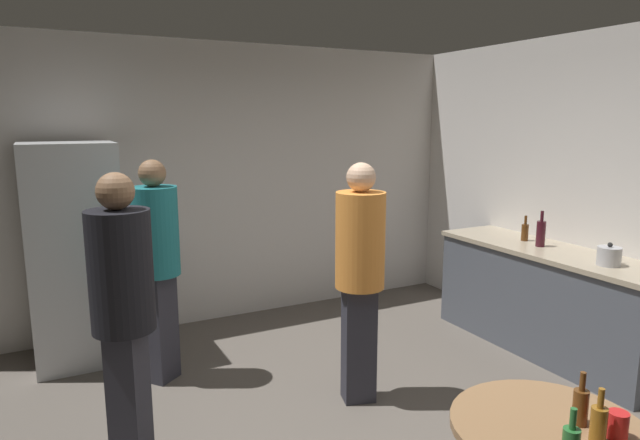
# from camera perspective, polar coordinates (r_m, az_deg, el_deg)

# --- Properties ---
(wall_back) EXTENTS (5.32, 0.06, 2.70)m
(wall_back) POSITION_cam_1_polar(r_m,az_deg,el_deg) (5.44, -10.96, 3.62)
(wall_back) COLOR silver
(wall_back) RESTS_ON ground_plane
(refrigerator) EXTENTS (0.70, 0.68, 1.80)m
(refrigerator) POSITION_cam_1_polar(r_m,az_deg,el_deg) (4.88, -24.14, -3.25)
(refrigerator) COLOR silver
(refrigerator) RESTS_ON ground_plane
(kitchen_counter) EXTENTS (0.64, 2.07, 0.90)m
(kitchen_counter) POSITION_cam_1_polar(r_m,az_deg,el_deg) (5.13, 22.59, -7.70)
(kitchen_counter) COLOR #4C515B
(kitchen_counter) RESTS_ON ground_plane
(kettle) EXTENTS (0.24, 0.17, 0.18)m
(kettle) POSITION_cam_1_polar(r_m,az_deg,el_deg) (4.63, 27.88, -3.33)
(kettle) COLOR #B2B2B7
(kettle) RESTS_ON kitchen_counter
(wine_bottle_on_counter) EXTENTS (0.08, 0.08, 0.31)m
(wine_bottle_on_counter) POSITION_cam_1_polar(r_m,az_deg,el_deg) (5.06, 21.99, -1.26)
(wine_bottle_on_counter) COLOR #3F141E
(wine_bottle_on_counter) RESTS_ON kitchen_counter
(beer_bottle_on_counter) EXTENTS (0.06, 0.06, 0.23)m
(beer_bottle_on_counter) POSITION_cam_1_polar(r_m,az_deg,el_deg) (5.25, 20.54, -1.14)
(beer_bottle_on_counter) COLOR #593314
(beer_bottle_on_counter) RESTS_ON kitchen_counter
(beer_bottle_amber) EXTENTS (0.06, 0.06, 0.23)m
(beer_bottle_amber) POSITION_cam_1_polar(r_m,az_deg,el_deg) (2.50, 26.99, -18.37)
(beer_bottle_amber) COLOR #8C5919
(beer_bottle_amber) RESTS_ON foreground_table
(beer_bottle_brown) EXTENTS (0.06, 0.06, 0.23)m
(beer_bottle_brown) POSITION_cam_1_polar(r_m,az_deg,el_deg) (2.61, 25.47, -17.03)
(beer_bottle_brown) COLOR #593314
(beer_bottle_brown) RESTS_ON foreground_table
(plastic_cup_red) EXTENTS (0.08, 0.08, 0.11)m
(plastic_cup_red) POSITION_cam_1_polar(r_m,az_deg,el_deg) (2.58, 28.55, -18.24)
(plastic_cup_red) COLOR red
(plastic_cup_red) RESTS_ON foreground_table
(person_in_orange_shirt) EXTENTS (0.42, 0.42, 1.70)m
(person_in_orange_shirt) POSITION_cam_1_polar(r_m,az_deg,el_deg) (3.78, 4.18, -4.69)
(person_in_orange_shirt) COLOR #2D2D38
(person_in_orange_shirt) RESTS_ON ground_plane
(person_in_black_shirt) EXTENTS (0.47, 0.47, 1.71)m
(person_in_black_shirt) POSITION_cam_1_polar(r_m,az_deg,el_deg) (3.19, -19.83, -8.03)
(person_in_black_shirt) COLOR #2D2D38
(person_in_black_shirt) RESTS_ON ground_plane
(person_in_teal_shirt) EXTENTS (0.48, 0.48, 1.69)m
(person_in_teal_shirt) POSITION_cam_1_polar(r_m,az_deg,el_deg) (4.25, -16.64, -3.43)
(person_in_teal_shirt) COLOR #2D2D38
(person_in_teal_shirt) RESTS_ON ground_plane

